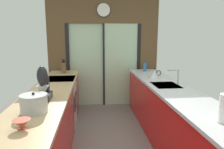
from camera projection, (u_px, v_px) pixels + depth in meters
ground_plane at (111, 139)px, 3.41m from camera, size 5.04×7.60×0.02m
back_wall_unit at (104, 44)px, 4.89m from camera, size 2.64×0.12×2.70m
left_counter_run at (48, 127)px, 2.77m from camera, size 0.62×3.80×0.92m
right_counter_run at (172, 118)px, 3.12m from camera, size 0.62×3.80×0.92m
sink_faucet at (176, 74)px, 3.26m from camera, size 0.19×0.02×0.26m
oven_range at (60, 102)px, 3.87m from camera, size 0.60×0.60×0.92m
mixing_bowl at (22, 124)px, 1.70m from camera, size 0.15×0.15×0.08m
knife_block at (64, 68)px, 4.35m from camera, size 0.08×0.14×0.30m
stand_mixer at (43, 87)px, 2.47m from camera, size 0.17×0.27×0.42m
stock_pot at (34, 103)px, 2.06m from camera, size 0.28×0.28×0.21m
kettle at (154, 73)px, 3.87m from camera, size 0.25×0.17×0.18m
soap_bottle_far at (145, 67)px, 4.57m from camera, size 0.07×0.07×0.23m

